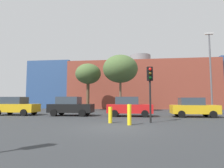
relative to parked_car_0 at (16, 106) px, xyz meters
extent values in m
plane|color=#2D3033|center=(10.37, -7.11, -0.87)|extent=(200.00, 200.00, 0.00)
cube|color=brown|center=(12.35, 19.84, 3.21)|extent=(25.12, 11.97, 8.16)
cube|color=#2D4C7F|center=(-4.10, 19.84, 3.40)|extent=(7.77, 10.78, 8.53)
cylinder|color=slate|center=(12.35, 19.84, 8.29)|extent=(4.00, 4.00, 2.00)
cube|color=gold|center=(0.06, 0.00, -0.18)|extent=(4.02, 1.72, 0.77)
cube|color=#333D47|center=(-0.18, 0.00, 0.54)|extent=(2.01, 1.53, 0.67)
cylinder|color=black|center=(1.36, 0.88, -0.56)|extent=(0.61, 0.21, 0.61)
cylinder|color=black|center=(1.36, -0.88, -0.56)|extent=(0.61, 0.21, 0.61)
cylinder|color=black|center=(-1.23, 0.88, -0.56)|extent=(0.61, 0.21, 0.61)
cube|color=black|center=(5.50, 0.00, -0.18)|extent=(4.03, 1.73, 0.77)
cube|color=#333D47|center=(5.27, 0.00, 0.54)|extent=(2.01, 1.53, 0.67)
cylinder|color=black|center=(6.80, 0.88, -0.56)|extent=(0.61, 0.21, 0.61)
cylinder|color=black|center=(6.80, -0.88, -0.56)|extent=(0.61, 0.21, 0.61)
cylinder|color=black|center=(4.21, 0.88, -0.56)|extent=(0.61, 0.21, 0.61)
cylinder|color=black|center=(4.21, -0.88, -0.56)|extent=(0.61, 0.21, 0.61)
cube|color=red|center=(10.91, 0.00, -0.18)|extent=(3.98, 1.71, 0.76)
cube|color=#333D47|center=(10.68, 0.00, 0.53)|extent=(1.99, 1.52, 0.66)
cylinder|color=black|center=(12.19, 0.87, -0.56)|extent=(0.61, 0.21, 0.61)
cylinder|color=black|center=(12.19, -0.87, -0.56)|extent=(0.61, 0.21, 0.61)
cylinder|color=black|center=(9.63, 0.87, -0.56)|extent=(0.61, 0.21, 0.61)
cylinder|color=black|center=(9.63, -0.87, -0.56)|extent=(0.61, 0.21, 0.61)
cube|color=gold|center=(16.37, 0.00, -0.22)|extent=(3.80, 1.63, 0.72)
cube|color=#333D47|center=(16.14, 0.00, 0.46)|extent=(1.90, 1.45, 0.63)
cylinder|color=black|center=(17.59, 0.83, -0.58)|extent=(0.58, 0.20, 0.58)
cylinder|color=black|center=(17.59, -0.83, -0.58)|extent=(0.58, 0.20, 0.58)
cylinder|color=black|center=(15.15, 0.83, -0.58)|extent=(0.58, 0.20, 0.58)
cylinder|color=black|center=(15.15, -0.83, -0.58)|extent=(0.58, 0.20, 0.58)
cylinder|color=black|center=(12.37, -4.69, 0.47)|extent=(0.12, 0.12, 2.67)
cube|color=black|center=(12.37, -4.69, 2.26)|extent=(0.39, 0.28, 0.90)
sphere|color=red|center=(12.39, -4.83, 2.54)|extent=(0.20, 0.20, 0.20)
sphere|color=#3C2905|center=(12.39, -4.83, 2.26)|extent=(0.20, 0.20, 0.20)
sphere|color=black|center=(12.39, -4.83, 1.98)|extent=(0.20, 0.20, 0.20)
cylinder|color=brown|center=(4.55, 9.75, 1.27)|extent=(0.44, 0.44, 4.26)
ellipsoid|color=#476033|center=(4.55, 9.75, 4.42)|extent=(3.72, 3.72, 2.97)
cylinder|color=brown|center=(9.44, 7.64, 1.28)|extent=(0.29, 0.29, 4.29)
ellipsoid|color=#476033|center=(9.44, 7.64, 4.69)|extent=(4.59, 4.59, 3.67)
cylinder|color=yellow|center=(9.86, -5.15, -0.37)|extent=(0.24, 0.24, 1.00)
cylinder|color=yellow|center=(11.08, -6.00, -0.27)|extent=(0.24, 0.24, 1.19)
cylinder|color=#59595E|center=(18.86, 2.70, 3.14)|extent=(0.16, 0.16, 8.01)
cube|color=#B2B2B2|center=(18.86, 2.70, 7.29)|extent=(0.80, 0.24, 0.20)
camera|label=1|loc=(11.48, -17.06, 0.55)|focal=30.45mm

